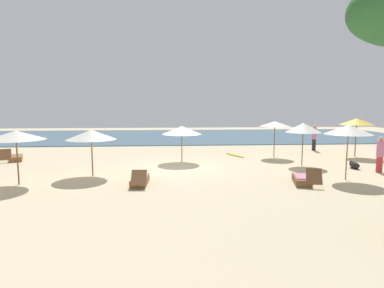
{
  "coord_description": "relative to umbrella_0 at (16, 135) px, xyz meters",
  "views": [
    {
      "loc": [
        -0.4,
        -15.48,
        3.08
      ],
      "look_at": [
        0.78,
        1.01,
        1.1
      ],
      "focal_mm": 29.58,
      "sensor_mm": 36.0,
      "label": 1
    }
  ],
  "objects": [
    {
      "name": "ground_plane",
      "position": [
        6.36,
        2.81,
        -1.96
      ],
      "size": [
        60.0,
        60.0,
        0.0
      ],
      "primitive_type": "plane",
      "color": "beige"
    },
    {
      "name": "dog",
      "position": [
        15.08,
        2.15,
        -1.78
      ],
      "size": [
        0.35,
        0.76,
        0.35
      ],
      "color": "black",
      "rests_on": "ground_plane"
    },
    {
      "name": "umbrella_4",
      "position": [
        13.36,
        -0.1,
        0.16
      ],
      "size": [
        1.91,
        1.91,
        2.32
      ],
      "color": "brown",
      "rests_on": "ground_plane"
    },
    {
      "name": "umbrella_6",
      "position": [
        12.29,
        5.94,
        0.06
      ],
      "size": [
        1.84,
        1.84,
        2.18
      ],
      "color": "brown",
      "rests_on": "ground_plane"
    },
    {
      "name": "lounger_3",
      "position": [
        -2.82,
        5.76,
        -1.79
      ],
      "size": [
        1.17,
        1.74,
        0.74
      ],
      "color": "brown",
      "rests_on": "ground_plane"
    },
    {
      "name": "umbrella_2",
      "position": [
        6.63,
        4.66,
        -0.19
      ],
      "size": [
        2.19,
        2.19,
        2.0
      ],
      "color": "brown",
      "rests_on": "ground_plane"
    },
    {
      "name": "lounger_0",
      "position": [
        4.77,
        -0.34,
        -1.78
      ],
      "size": [
        0.67,
        1.71,
        0.69
      ],
      "color": "brown",
      "rests_on": "ground_plane"
    },
    {
      "name": "lounger_1",
      "position": [
        11.25,
        -0.68,
        -1.78
      ],
      "size": [
        0.99,
        1.75,
        0.73
      ],
      "color": "brown",
      "rests_on": "ground_plane"
    },
    {
      "name": "person_1",
      "position": [
        16.05,
        8.64,
        -1.02
      ],
      "size": [
        0.43,
        0.43,
        1.83
      ],
      "color": "#26262D",
      "rests_on": "ground_plane"
    },
    {
      "name": "person_3",
      "position": [
        15.73,
        1.21,
        -1.1
      ],
      "size": [
        0.34,
        0.34,
        1.7
      ],
      "color": "#BF3338",
      "rests_on": "ground_plane"
    },
    {
      "name": "umbrella_5",
      "position": [
        2.54,
        1.37,
        -0.12
      ],
      "size": [
        2.16,
        2.16,
        2.06
      ],
      "color": "olive",
      "rests_on": "ground_plane"
    },
    {
      "name": "ocean_water",
      "position": [
        6.36,
        19.81,
        -1.93
      ],
      "size": [
        48.0,
        16.0,
        0.06
      ],
      "primitive_type": "cube",
      "color": "#3D6075",
      "rests_on": "ground_plane"
    },
    {
      "name": "umbrella_3",
      "position": [
        12.87,
        3.21,
        0.02
      ],
      "size": [
        1.8,
        1.8,
        2.22
      ],
      "color": "brown",
      "rests_on": "ground_plane"
    },
    {
      "name": "umbrella_0",
      "position": [
        0.0,
        0.0,
        0.0
      ],
      "size": [
        2.19,
        2.19,
        2.14
      ],
      "color": "brown",
      "rests_on": "ground_plane"
    },
    {
      "name": "surfboard",
      "position": [
        10.05,
        6.78,
        -1.92
      ],
      "size": [
        1.13,
        2.07,
        0.07
      ],
      "color": "gold",
      "rests_on": "ground_plane"
    },
    {
      "name": "umbrella_1",
      "position": [
        17.35,
        5.83,
        0.19
      ],
      "size": [
        1.99,
        1.99,
        2.34
      ],
      "color": "brown",
      "rests_on": "ground_plane"
    }
  ]
}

